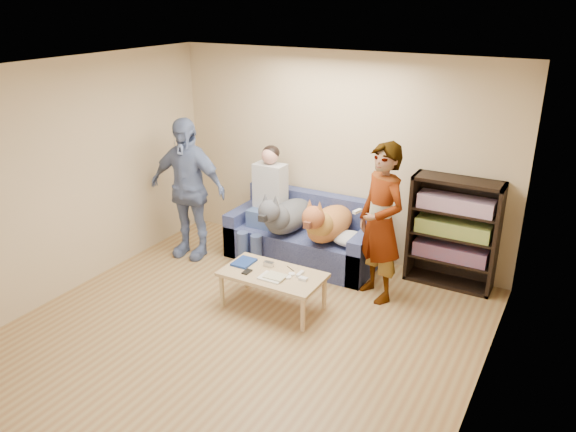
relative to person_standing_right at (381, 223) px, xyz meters
The scene contains 26 objects.
ground 2.07m from the person_standing_right, 119.35° to the right, with size 5.00×5.00×0.00m, color olive.
ceiling 2.53m from the person_standing_right, 119.35° to the right, with size 5.00×5.00×0.00m, color white.
wall_back 1.33m from the person_standing_right, 136.36° to the left, with size 4.50×4.50×0.00m, color tan.
wall_left 3.58m from the person_standing_right, 152.79° to the right, with size 5.00×5.00×0.00m, color tan.
wall_right 2.14m from the person_standing_right, 50.64° to the right, with size 5.00×5.00×0.00m, color tan.
blanket 0.66m from the person_standing_right, 149.62° to the left, with size 0.44×0.37×0.15m, color #A7A8AC.
person_standing_right is the anchor object (origin of this frame).
person_standing_left 2.54m from the person_standing_right, behind, with size 1.07×0.44×1.82m, color #6A77A9.
held_controller 0.33m from the person_standing_right, 135.00° to the right, with size 0.04×0.12×0.03m, color silver.
notebook_blue 1.57m from the person_standing_right, 150.25° to the right, with size 0.20×0.26×0.03m, color navy.
papers 1.32m from the person_standing_right, 133.59° to the right, with size 0.26×0.20×0.01m, color silver.
magazine 1.28m from the person_standing_right, 133.21° to the right, with size 0.22×0.17×0.01m, color #BFBC99.
camera_silver 1.30m from the person_standing_right, 146.59° to the right, with size 0.11×0.06×0.05m, color silver.
controller_a 1.04m from the person_standing_right, 131.83° to the right, with size 0.04×0.13×0.03m, color silver.
controller_b 1.05m from the person_standing_right, 124.95° to the right, with size 0.09×0.06×0.03m, color silver.
headphone_cup_a 1.17m from the person_standing_right, 130.74° to the right, with size 0.07×0.07×0.02m, color white.
headphone_cup_b 1.12m from the person_standing_right, 133.69° to the right, with size 0.07×0.07×0.02m, color white.
pen_orange 1.41m from the person_standing_right, 134.00° to the right, with size 0.01×0.01×0.14m, color orange.
pen_black 1.10m from the person_standing_right, 141.84° to the right, with size 0.01×0.01×0.14m, color black.
wallet 1.54m from the person_standing_right, 141.56° to the right, with size 0.07×0.12×0.01m, color black.
sofa 1.40m from the person_standing_right, 158.08° to the left, with size 1.90×0.85×0.82m.
person_seated 1.70m from the person_standing_right, 168.34° to the left, with size 0.40×0.73×1.47m.
dog_gray 1.36m from the person_standing_right, 169.94° to the left, with size 0.43×1.26×0.62m.
dog_tan 0.84m from the person_standing_right, 161.36° to the left, with size 0.44×1.18×0.63m.
coffee_table 1.31m from the person_standing_right, 138.62° to the right, with size 1.10×0.60×0.42m.
bookshelf 0.97m from the person_standing_right, 47.90° to the left, with size 1.00×0.34×1.30m.
Camera 1 is at (2.76, -3.78, 3.21)m, focal length 35.00 mm.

